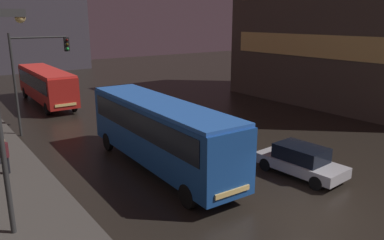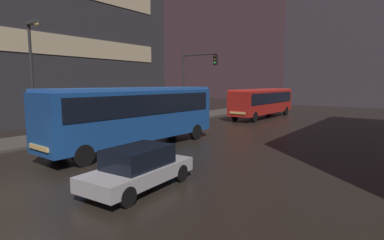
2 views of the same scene
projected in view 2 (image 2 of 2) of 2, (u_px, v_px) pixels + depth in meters
name	position (u px, v px, depth m)	size (l,w,h in m)	color
ground_plane	(23.00, 194.00, 10.05)	(120.00, 120.00, 0.00)	black
sidewalk_left	(102.00, 130.00, 23.32)	(4.00, 48.00, 0.15)	#47423D
building_left_tower	(6.00, 23.00, 27.21)	(10.07, 31.99, 18.32)	#2D2D33
building_far_backdrop	(349.00, 36.00, 50.87)	(18.07, 12.00, 23.46)	#423D47
bus_near	(137.00, 111.00, 17.03)	(2.77, 11.19, 3.45)	#194793
bus_far	(263.00, 100.00, 32.11)	(2.63, 11.04, 3.08)	#AD1E19
car_taxi	(139.00, 167.00, 10.53)	(2.08, 4.34, 1.49)	#B7B7BC
pedestrian_near	(127.00, 113.00, 25.05)	(0.52, 0.52, 1.74)	black
pedestrian_far	(113.00, 115.00, 23.72)	(0.42, 0.42, 1.74)	black
traffic_light_main	(194.00, 75.00, 26.61)	(3.66, 0.35, 6.48)	#2D2D2D
street_lamp_sidewalk	(33.00, 61.00, 19.03)	(1.25, 0.36, 7.48)	#2D2D2D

